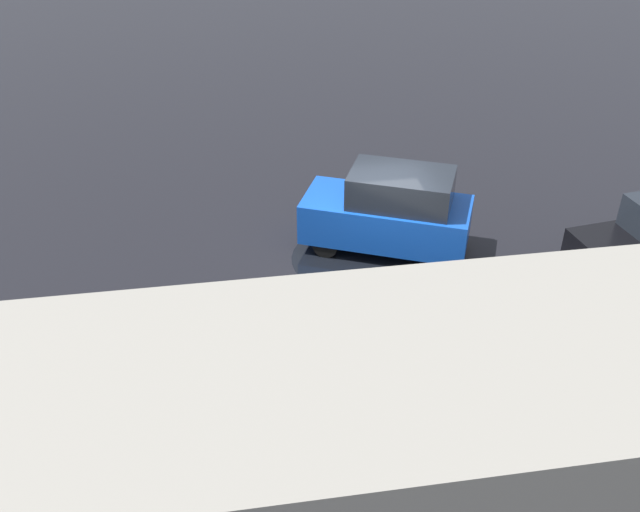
# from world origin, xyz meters

# --- Properties ---
(ground_plane) EXTENTS (60.00, 60.00, 0.00)m
(ground_plane) POSITION_xyz_m (0.00, 0.00, 0.00)
(ground_plane) COLOR black
(kerb_strip) EXTENTS (24.00, 3.20, 0.04)m
(kerb_strip) POSITION_xyz_m (0.00, 4.20, 0.02)
(kerb_strip) COLOR gray
(kerb_strip) RESTS_ON ground
(moving_hatchback) EXTENTS (4.25, 3.16, 2.06)m
(moving_hatchback) POSITION_xyz_m (-0.52, -0.82, 1.03)
(moving_hatchback) COLOR blue
(moving_hatchback) RESTS_ON ground
(fire_hydrant) EXTENTS (0.42, 0.31, 0.80)m
(fire_hydrant) POSITION_xyz_m (2.92, 2.53, 0.40)
(fire_hydrant) COLOR #197A2D
(fire_hydrant) RESTS_ON ground
(pedestrian) EXTENTS (0.28, 0.57, 1.62)m
(pedestrian) POSITION_xyz_m (4.02, 2.66, 0.96)
(pedestrian) COLOR #B2262D
(pedestrian) RESTS_ON ground
(metal_railing) EXTENTS (9.61, 0.04, 1.05)m
(metal_railing) POSITION_xyz_m (-2.12, 5.07, 0.74)
(metal_railing) COLOR #B7BABF
(metal_railing) RESTS_ON ground
(sign_post) EXTENTS (0.07, 0.44, 2.40)m
(sign_post) POSITION_xyz_m (4.04, 3.68, 1.58)
(sign_post) COLOR #4C4C51
(sign_post) RESTS_ON ground
(puddle_patch) EXTENTS (3.20, 3.20, 0.01)m
(puddle_patch) POSITION_xyz_m (0.27, -0.50, 0.00)
(puddle_patch) COLOR black
(puddle_patch) RESTS_ON ground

